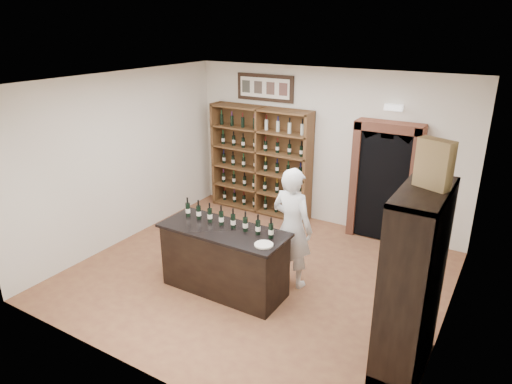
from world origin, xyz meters
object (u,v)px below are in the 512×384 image
(wine_shelf, at_px, (261,160))
(wine_crate, at_px, (434,164))
(tasting_counter, at_px, (224,260))
(counter_bottle_0, at_px, (188,209))
(side_cabinet, at_px, (412,313))
(shopkeeper, at_px, (292,228))

(wine_shelf, xyz_separation_m, wine_crate, (3.82, -3.14, 1.35))
(wine_shelf, xyz_separation_m, tasting_counter, (1.10, -2.93, -0.61))
(wine_crate, bearing_deg, counter_bottle_0, -163.82)
(side_cabinet, bearing_deg, wine_shelf, 139.79)
(wine_shelf, bearing_deg, side_cabinet, -40.21)
(counter_bottle_0, bearing_deg, wine_shelf, 97.64)
(tasting_counter, relative_size, counter_bottle_0, 6.27)
(wine_crate, bearing_deg, shopkeeper, 176.83)
(counter_bottle_0, distance_m, side_cabinet, 3.49)
(tasting_counter, height_order, wine_crate, wine_crate)
(counter_bottle_0, xyz_separation_m, wine_crate, (3.44, -0.31, 1.34))
(wine_shelf, xyz_separation_m, counter_bottle_0, (0.38, -2.83, 0.01))
(wine_shelf, height_order, tasting_counter, wine_shelf)
(wine_shelf, xyz_separation_m, side_cabinet, (3.82, -3.23, -0.35))
(wine_shelf, xyz_separation_m, shopkeeper, (1.85, -2.24, -0.18))
(tasting_counter, bearing_deg, side_cabinet, -6.28)
(tasting_counter, distance_m, wine_crate, 3.36)
(tasting_counter, bearing_deg, wine_shelf, 110.56)
(side_cabinet, distance_m, shopkeeper, 2.22)
(side_cabinet, bearing_deg, counter_bottle_0, 173.39)
(shopkeeper, bearing_deg, side_cabinet, 161.42)
(side_cabinet, distance_m, wine_crate, 1.70)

